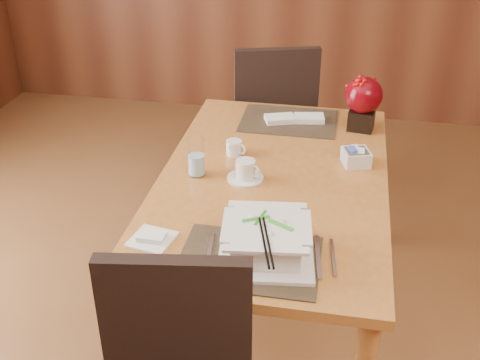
% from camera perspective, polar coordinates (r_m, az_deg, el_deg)
% --- Properties ---
extents(dining_table, '(0.90, 1.50, 0.75)m').
position_cam_1_polar(dining_table, '(2.45, 3.08, -1.72)').
color(dining_table, '#AC6C2F').
rests_on(dining_table, ground).
extents(placemat_near, '(0.45, 0.33, 0.01)m').
position_cam_1_polar(placemat_near, '(1.94, 0.90, -7.59)').
color(placemat_near, black).
rests_on(placemat_near, dining_table).
extents(placemat_far, '(0.45, 0.33, 0.01)m').
position_cam_1_polar(placemat_far, '(2.88, 4.64, 5.62)').
color(placemat_far, black).
rests_on(placemat_far, dining_table).
extents(soup_setting, '(0.34, 0.34, 0.12)m').
position_cam_1_polar(soup_setting, '(1.93, 2.51, -5.80)').
color(soup_setting, silver).
rests_on(soup_setting, dining_table).
extents(coffee_cup, '(0.15, 0.15, 0.08)m').
position_cam_1_polar(coffee_cup, '(2.37, 0.51, 0.84)').
color(coffee_cup, silver).
rests_on(coffee_cup, dining_table).
extents(water_glass, '(0.09, 0.09, 0.16)m').
position_cam_1_polar(water_glass, '(2.38, -4.17, 2.22)').
color(water_glass, silver).
rests_on(water_glass, dining_table).
extents(creamer_jug, '(0.12, 0.12, 0.06)m').
position_cam_1_polar(creamer_jug, '(2.56, -0.56, 3.09)').
color(creamer_jug, silver).
rests_on(creamer_jug, dining_table).
extents(sugar_caddy, '(0.13, 0.13, 0.06)m').
position_cam_1_polar(sugar_caddy, '(2.52, 10.95, 2.12)').
color(sugar_caddy, silver).
rests_on(sugar_caddy, dining_table).
extents(berry_decor, '(0.17, 0.17, 0.25)m').
position_cam_1_polar(berry_decor, '(2.80, 11.63, 7.42)').
color(berry_decor, black).
rests_on(berry_decor, dining_table).
extents(napkins_far, '(0.29, 0.16, 0.02)m').
position_cam_1_polar(napkins_far, '(2.87, 5.40, 5.83)').
color(napkins_far, white).
rests_on(napkins_far, dining_table).
extents(bread_plate, '(0.16, 0.16, 0.01)m').
position_cam_1_polar(bread_plate, '(2.05, -8.34, -5.60)').
color(bread_plate, silver).
rests_on(bread_plate, dining_table).
extents(far_chair, '(0.57, 0.58, 1.00)m').
position_cam_1_polar(far_chair, '(3.38, 3.06, 5.90)').
color(far_chair, black).
rests_on(far_chair, ground).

